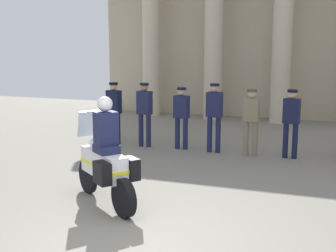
# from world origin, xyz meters

# --- Properties ---
(ground_plane) EXTENTS (28.00, 28.00, 0.00)m
(ground_plane) POSITION_xyz_m (0.00, 0.00, 0.00)
(ground_plane) COLOR gray
(colonnade_backdrop) EXTENTS (11.44, 1.50, 5.91)m
(colonnade_backdrop) POSITION_xyz_m (-0.44, 11.42, 3.25)
(colonnade_backdrop) COLOR #B6AB91
(colonnade_backdrop) RESTS_ON ground_plane
(officer_in_row_0) EXTENTS (0.41, 0.27, 1.69)m
(officer_in_row_0) POSITION_xyz_m (-3.12, 5.87, 1.00)
(officer_in_row_0) COLOR black
(officer_in_row_0) RESTS_ON ground_plane
(officer_in_row_1) EXTENTS (0.41, 0.27, 1.71)m
(officer_in_row_1) POSITION_xyz_m (-2.21, 5.84, 1.01)
(officer_in_row_1) COLOR #191E42
(officer_in_row_1) RESTS_ON ground_plane
(officer_in_row_2) EXTENTS (0.41, 0.27, 1.62)m
(officer_in_row_2) POSITION_xyz_m (-1.19, 5.89, 0.96)
(officer_in_row_2) COLOR #191E42
(officer_in_row_2) RESTS_ON ground_plane
(officer_in_row_3) EXTENTS (0.41, 0.27, 1.75)m
(officer_in_row_3) POSITION_xyz_m (-0.30, 5.83, 1.04)
(officer_in_row_3) COLOR #191E42
(officer_in_row_3) RESTS_ON ground_plane
(officer_in_row_4) EXTENTS (0.41, 0.27, 1.65)m
(officer_in_row_4) POSITION_xyz_m (0.63, 5.80, 0.97)
(officer_in_row_4) COLOR #7A7056
(officer_in_row_4) RESTS_ON ground_plane
(officer_in_row_5) EXTENTS (0.41, 0.27, 1.66)m
(officer_in_row_5) POSITION_xyz_m (1.58, 5.87, 0.98)
(officer_in_row_5) COLOR #141938
(officer_in_row_5) RESTS_ON ground_plane
(motorcycle_with_rider) EXTENTS (1.73, 1.37, 1.90)m
(motorcycle_with_rider) POSITION_xyz_m (-1.10, 1.45, 0.79)
(motorcycle_with_rider) COLOR black
(motorcycle_with_rider) RESTS_ON ground_plane
(briefcase_on_ground) EXTENTS (0.10, 0.32, 0.36)m
(briefcase_on_ground) POSITION_xyz_m (-3.50, 5.71, 0.18)
(briefcase_on_ground) COLOR brown
(briefcase_on_ground) RESTS_ON ground_plane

